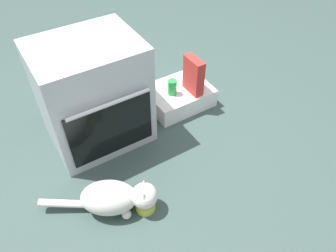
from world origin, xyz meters
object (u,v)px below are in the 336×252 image
oven (93,95)px  cat (115,198)px  pantry_cabinet (179,96)px  food_bowl (145,205)px  cereal_box (194,75)px  soda_can (172,87)px

oven → cat: size_ratio=1.20×
pantry_cabinet → food_bowl: bearing=-134.5°
food_bowl → cereal_box: (0.76, 0.62, 0.25)m
pantry_cabinet → food_bowl: 0.98m
soda_can → pantry_cabinet: bearing=19.5°
food_bowl → cereal_box: cereal_box is taller
cat → cereal_box: cereal_box is taller
cat → cereal_box: 1.06m
soda_can → cereal_box: bearing=-18.0°
cat → soda_can: bearing=68.9°
food_bowl → cat: cat is taller
food_bowl → soda_can: 0.92m
oven → soda_can: 0.61m
cereal_box → oven: bearing=173.8°
food_bowl → soda_can: bearing=47.8°
oven → soda_can: bearing=-3.1°
food_bowl → oven: bearing=88.2°
oven → pantry_cabinet: 0.73m
pantry_cabinet → cat: (-0.83, -0.61, 0.04)m
pantry_cabinet → oven: bearing=179.6°
cereal_box → cat: bearing=-149.2°
oven → cereal_box: oven is taller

